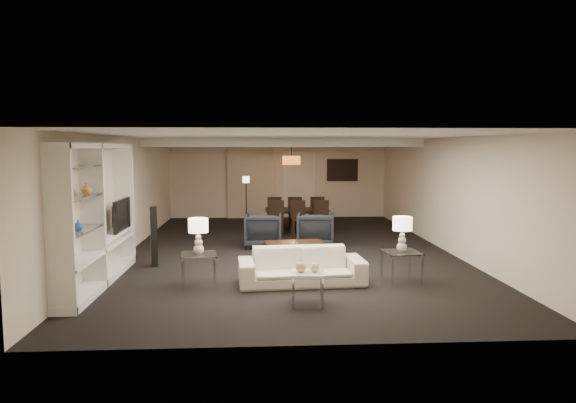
% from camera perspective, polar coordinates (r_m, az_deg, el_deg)
% --- Properties ---
extents(floor, '(11.00, 11.00, 0.00)m').
position_cam_1_polar(floor, '(11.45, 0.00, -5.48)').
color(floor, black).
rests_on(floor, ground).
extents(ceiling, '(7.00, 11.00, 0.02)m').
position_cam_1_polar(ceiling, '(11.22, 0.00, 7.13)').
color(ceiling, silver).
rests_on(ceiling, ground).
extents(wall_back, '(7.00, 0.02, 2.50)m').
position_cam_1_polar(wall_back, '(16.75, -1.09, 2.47)').
color(wall_back, beige).
rests_on(wall_back, ground).
extents(wall_front, '(7.00, 0.02, 2.50)m').
position_cam_1_polar(wall_front, '(5.83, 3.13, -4.18)').
color(wall_front, beige).
rests_on(wall_front, ground).
extents(wall_left, '(0.02, 11.00, 2.50)m').
position_cam_1_polar(wall_left, '(11.61, -17.52, 0.63)').
color(wall_left, beige).
rests_on(wall_left, ground).
extents(wall_right, '(0.02, 11.00, 2.50)m').
position_cam_1_polar(wall_right, '(11.99, 16.94, 0.81)').
color(wall_right, beige).
rests_on(wall_right, ground).
extents(ceiling_soffit, '(7.00, 4.00, 0.20)m').
position_cam_1_polar(ceiling_soffit, '(14.72, -0.79, 6.47)').
color(ceiling_soffit, silver).
rests_on(ceiling_soffit, ceiling).
extents(curtains, '(1.50, 0.12, 2.40)m').
position_cam_1_polar(curtains, '(16.66, -4.17, 2.27)').
color(curtains, beige).
rests_on(curtains, wall_back).
extents(door, '(0.90, 0.05, 2.10)m').
position_cam_1_polar(door, '(16.77, 1.31, 1.79)').
color(door, silver).
rests_on(door, wall_back).
extents(painting, '(0.95, 0.04, 0.65)m').
position_cam_1_polar(painting, '(16.90, 6.06, 3.49)').
color(painting, '#142D38').
rests_on(painting, wall_back).
extents(media_unit, '(0.38, 3.40, 2.35)m').
position_cam_1_polar(media_unit, '(9.07, -20.35, -1.37)').
color(media_unit, white).
rests_on(media_unit, wall_left).
extents(pendant_light, '(0.52, 0.52, 0.24)m').
position_cam_1_polar(pendant_light, '(14.74, 0.38, 4.60)').
color(pendant_light, '#D8591E').
rests_on(pendant_light, ceiling_soffit).
extents(sofa, '(2.14, 0.96, 0.61)m').
position_cam_1_polar(sofa, '(8.64, 1.50, -7.21)').
color(sofa, beige).
rests_on(sofa, floor).
extents(coffee_table, '(1.21, 0.78, 0.41)m').
position_cam_1_polar(coffee_table, '(10.22, 0.74, -5.71)').
color(coffee_table, black).
rests_on(coffee_table, floor).
extents(armchair_left, '(0.88, 0.90, 0.78)m').
position_cam_1_polar(armchair_left, '(11.84, -2.74, -3.20)').
color(armchair_left, black).
rests_on(armchair_left, floor).
extents(armchair_right, '(0.93, 0.95, 0.78)m').
position_cam_1_polar(armchair_right, '(11.91, 3.05, -3.14)').
color(armchair_right, black).
rests_on(armchair_right, floor).
extents(side_table_left, '(0.63, 0.63, 0.53)m').
position_cam_1_polar(side_table_left, '(8.68, -9.86, -7.49)').
color(side_table_left, white).
rests_on(side_table_left, floor).
extents(side_table_right, '(0.63, 0.63, 0.53)m').
position_cam_1_polar(side_table_right, '(8.95, 12.49, -7.13)').
color(side_table_right, white).
rests_on(side_table_right, floor).
extents(table_lamp_left, '(0.35, 0.35, 0.59)m').
position_cam_1_polar(table_lamp_left, '(8.57, -9.92, -3.82)').
color(table_lamp_left, silver).
rests_on(table_lamp_left, side_table_left).
extents(table_lamp_right, '(0.34, 0.34, 0.59)m').
position_cam_1_polar(table_lamp_right, '(8.84, 12.57, -3.57)').
color(table_lamp_right, beige).
rests_on(table_lamp_right, side_table_right).
extents(marble_table, '(0.51, 0.51, 0.48)m').
position_cam_1_polar(marble_table, '(7.60, 2.20, -9.58)').
color(marble_table, white).
rests_on(marble_table, floor).
extents(gold_gourd_a, '(0.15, 0.15, 0.15)m').
position_cam_1_polar(gold_gourd_a, '(7.51, 1.44, -7.28)').
color(gold_gourd_a, tan).
rests_on(gold_gourd_a, marble_table).
extents(gold_gourd_b, '(0.13, 0.13, 0.13)m').
position_cam_1_polar(gold_gourd_b, '(7.53, 2.97, -7.32)').
color(gold_gourd_b, '#E0C876').
rests_on(gold_gourd_b, marble_table).
extents(television, '(1.01, 0.13, 0.58)m').
position_cam_1_polar(television, '(10.01, -18.53, -1.42)').
color(television, black).
rests_on(television, media_unit).
extents(vase_blue, '(0.15, 0.15, 0.16)m').
position_cam_1_polar(vase_blue, '(8.17, -22.30, -2.47)').
color(vase_blue, blue).
rests_on(vase_blue, media_unit).
extents(vase_amber, '(0.17, 0.17, 0.18)m').
position_cam_1_polar(vase_amber, '(8.54, -21.47, 1.34)').
color(vase_amber, '#C68942').
rests_on(vase_amber, media_unit).
extents(floor_speaker, '(0.15, 0.15, 1.16)m').
position_cam_1_polar(floor_speaker, '(10.19, -14.67, -3.79)').
color(floor_speaker, black).
rests_on(floor_speaker, floor).
extents(dining_table, '(1.74, 0.98, 0.61)m').
position_cam_1_polar(dining_table, '(14.05, 1.01, -2.09)').
color(dining_table, black).
rests_on(dining_table, floor).
extents(chair_nl, '(0.46, 0.46, 0.90)m').
position_cam_1_polar(chair_nl, '(13.35, -1.35, -1.88)').
color(chair_nl, black).
rests_on(chair_nl, floor).
extents(chair_nm, '(0.45, 0.45, 0.90)m').
position_cam_1_polar(chair_nm, '(13.39, 1.22, -1.85)').
color(chair_nm, black).
rests_on(chair_nm, floor).
extents(chair_nr, '(0.44, 0.44, 0.90)m').
position_cam_1_polar(chair_nr, '(13.45, 3.77, -1.83)').
color(chair_nr, black).
rests_on(chair_nr, floor).
extents(chair_fl, '(0.42, 0.42, 0.90)m').
position_cam_1_polar(chair_fl, '(14.64, -1.52, -1.18)').
color(chair_fl, black).
rests_on(chair_fl, floor).
extents(chair_fm, '(0.47, 0.47, 0.90)m').
position_cam_1_polar(chair_fm, '(14.67, 0.82, -1.16)').
color(chair_fm, black).
rests_on(chair_fm, floor).
extents(chair_fr, '(0.44, 0.44, 0.90)m').
position_cam_1_polar(chair_fr, '(14.73, 3.15, -1.14)').
color(chair_fr, black).
rests_on(chair_fr, floor).
extents(floor_lamp, '(0.27, 0.27, 1.43)m').
position_cam_1_polar(floor_lamp, '(15.34, -4.67, 0.13)').
color(floor_lamp, black).
rests_on(floor_lamp, floor).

